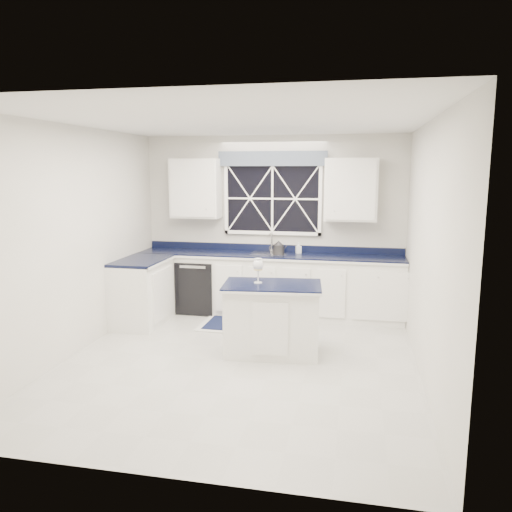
% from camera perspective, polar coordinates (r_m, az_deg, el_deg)
% --- Properties ---
extents(ground, '(4.50, 4.50, 0.00)m').
position_cam_1_polar(ground, '(5.89, -1.88, -11.97)').
color(ground, '#AFAFAA').
rests_on(ground, ground).
extents(back_wall, '(4.00, 0.10, 2.70)m').
position_cam_1_polar(back_wall, '(7.72, 1.92, 3.62)').
color(back_wall, silver).
rests_on(back_wall, ground).
extents(base_cabinets, '(3.99, 1.60, 0.90)m').
position_cam_1_polar(base_cabinets, '(7.49, -1.22, -3.57)').
color(base_cabinets, white).
rests_on(base_cabinets, ground).
extents(countertop, '(3.98, 0.64, 0.04)m').
position_cam_1_polar(countertop, '(7.49, 1.52, 0.10)').
color(countertop, black).
rests_on(countertop, base_cabinets).
extents(dishwasher, '(0.60, 0.58, 0.82)m').
position_cam_1_polar(dishwasher, '(7.85, -6.44, -3.30)').
color(dishwasher, black).
rests_on(dishwasher, ground).
extents(window, '(1.65, 0.09, 1.26)m').
position_cam_1_polar(window, '(7.63, 1.88, 7.17)').
color(window, black).
rests_on(window, ground).
extents(upper_cabinets, '(3.10, 0.34, 0.90)m').
position_cam_1_polar(upper_cabinets, '(7.51, 1.73, 7.65)').
color(upper_cabinets, white).
rests_on(upper_cabinets, ground).
extents(faucet, '(0.05, 0.20, 0.30)m').
position_cam_1_polar(faucet, '(7.65, 1.78, 1.66)').
color(faucet, '#ADADAF').
rests_on(faucet, countertop).
extents(island, '(1.21, 0.80, 0.86)m').
position_cam_1_polar(island, '(6.01, 1.85, -7.16)').
color(island, white).
rests_on(island, ground).
extents(rug, '(1.43, 0.89, 0.02)m').
position_cam_1_polar(rug, '(7.16, -0.57, -7.86)').
color(rug, beige).
rests_on(rug, ground).
extents(kettle, '(0.27, 0.21, 0.20)m').
position_cam_1_polar(kettle, '(7.49, 2.58, 0.96)').
color(kettle, '#2C2B2E').
rests_on(kettle, countertop).
extents(wine_glass, '(0.13, 0.13, 0.30)m').
position_cam_1_polar(wine_glass, '(5.91, 0.24, -1.15)').
color(wine_glass, silver).
rests_on(wine_glass, island).
extents(soap_bottle, '(0.10, 0.10, 0.17)m').
position_cam_1_polar(soap_bottle, '(7.54, 4.89, 0.93)').
color(soap_bottle, silver).
rests_on(soap_bottle, countertop).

